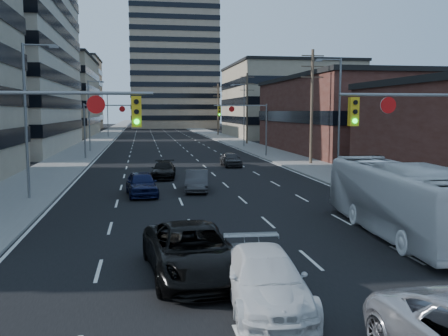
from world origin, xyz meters
name	(u,v)px	position (x,y,z in m)	size (l,w,h in m)	color
road_surface	(156,130)	(0.00, 130.00, 0.01)	(18.00, 300.00, 0.02)	black
sidewalk_left	(114,130)	(-11.50, 130.00, 0.07)	(5.00, 300.00, 0.15)	slate
sidewalk_right	(198,129)	(11.50, 130.00, 0.07)	(5.00, 300.00, 0.15)	slate
office_left_far	(45,98)	(-24.00, 100.00, 8.00)	(20.00, 30.00, 16.00)	gray
storefront_right_mid	(363,116)	(24.00, 50.00, 4.50)	(20.00, 30.00, 9.00)	#472119
office_right_far	(287,102)	(25.00, 88.00, 7.00)	(22.00, 28.00, 14.00)	gray
apartment_tower	(172,35)	(6.00, 150.00, 29.00)	(26.00, 26.00, 58.00)	gray
bg_block_left	(56,94)	(-28.00, 140.00, 10.00)	(24.00, 24.00, 20.00)	#ADA089
bg_block_right	(268,108)	(32.00, 130.00, 6.00)	(22.00, 22.00, 12.00)	gray
signal_near_left	(39,136)	(-7.45, 8.00, 4.33)	(6.59, 0.33, 6.00)	slate
signal_near_right	(433,133)	(7.45, 8.00, 4.33)	(6.59, 0.33, 6.00)	slate
signal_far_left	(107,119)	(-7.68, 45.00, 4.30)	(6.09, 0.33, 6.00)	slate
signal_far_right	(246,119)	(7.68, 45.00, 4.30)	(6.09, 0.33, 6.00)	slate
utility_pole_block	(312,105)	(12.20, 36.00, 5.78)	(2.20, 0.28, 11.00)	#4C3D2D
utility_pole_midblock	(247,107)	(12.20, 66.00, 5.78)	(2.20, 0.28, 11.00)	#4C3D2D
utility_pole_distant	(218,108)	(12.20, 96.00, 5.78)	(2.20, 0.28, 11.00)	#4C3D2D
streetlight_left_near	(28,113)	(-10.34, 20.00, 5.05)	(2.03, 0.22, 9.00)	slate
streetlight_left_mid	(90,112)	(-10.34, 55.00, 5.05)	(2.03, 0.22, 9.00)	slate
streetlight_left_far	(108,112)	(-10.34, 90.00, 5.05)	(2.03, 0.22, 9.00)	slate
streetlight_right_near	(337,113)	(10.34, 25.00, 5.05)	(2.03, 0.22, 9.00)	slate
streetlight_right_far	(243,112)	(10.34, 60.00, 5.05)	(2.03, 0.22, 9.00)	slate
black_pickup	(192,251)	(-2.43, 5.02, 0.80)	(2.66, 5.76, 1.60)	black
white_van	(265,279)	(-0.76, 2.32, 0.72)	(2.03, 4.98, 1.45)	silver
transit_bus	(400,199)	(6.63, 8.82, 1.52)	(2.55, 10.92, 3.04)	white
sedan_blue	(142,184)	(-4.01, 20.51, 0.74)	(1.76, 4.37, 1.49)	#0E1439
sedan_grey_center	(197,181)	(-0.47, 21.71, 0.68)	(1.43, 4.10, 1.35)	#333336
sedan_black_far	(164,170)	(-2.34, 28.35, 0.64)	(1.79, 4.41, 1.28)	black
sedan_grey_right	(231,159)	(4.24, 35.65, 0.68)	(1.60, 3.98, 1.36)	#2C2C2E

